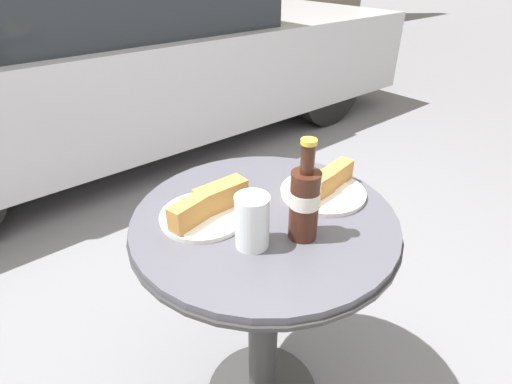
{
  "coord_description": "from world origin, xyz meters",
  "views": [
    {
      "loc": [
        -0.54,
        -0.61,
        1.31
      ],
      "look_at": [
        0.0,
        0.03,
        0.8
      ],
      "focal_mm": 28.0,
      "sensor_mm": 36.0,
      "label": 1
    }
  ],
  "objects_px": {
    "lunch_plate_far": "(324,187)",
    "parked_car": "(116,56)",
    "cola_bottle_left": "(305,201)",
    "lunch_plate_near": "(207,208)",
    "bistro_table": "(264,276)",
    "drinking_glass": "(252,224)"
  },
  "relations": [
    {
      "from": "lunch_plate_far",
      "to": "parked_car",
      "type": "height_order",
      "value": "parked_car"
    },
    {
      "from": "cola_bottle_left",
      "to": "parked_car",
      "type": "xyz_separation_m",
      "value": [
        0.61,
        2.52,
        -0.2
      ]
    },
    {
      "from": "cola_bottle_left",
      "to": "parked_car",
      "type": "distance_m",
      "value": 2.6
    },
    {
      "from": "cola_bottle_left",
      "to": "lunch_plate_near",
      "type": "height_order",
      "value": "cola_bottle_left"
    },
    {
      "from": "cola_bottle_left",
      "to": "parked_car",
      "type": "bearing_deg",
      "value": 76.39
    },
    {
      "from": "bistro_table",
      "to": "cola_bottle_left",
      "type": "relative_size",
      "value": 3.16
    },
    {
      "from": "lunch_plate_near",
      "to": "parked_car",
      "type": "relative_size",
      "value": 0.05
    },
    {
      "from": "cola_bottle_left",
      "to": "lunch_plate_near",
      "type": "distance_m",
      "value": 0.25
    },
    {
      "from": "lunch_plate_near",
      "to": "lunch_plate_far",
      "type": "relative_size",
      "value": 1.0
    },
    {
      "from": "drinking_glass",
      "to": "lunch_plate_far",
      "type": "distance_m",
      "value": 0.29
    },
    {
      "from": "bistro_table",
      "to": "parked_car",
      "type": "distance_m",
      "value": 2.48
    },
    {
      "from": "lunch_plate_near",
      "to": "drinking_glass",
      "type": "bearing_deg",
      "value": -83.36
    },
    {
      "from": "lunch_plate_near",
      "to": "parked_car",
      "type": "xyz_separation_m",
      "value": [
        0.74,
        2.32,
        -0.14
      ]
    },
    {
      "from": "cola_bottle_left",
      "to": "drinking_glass",
      "type": "xyz_separation_m",
      "value": [
        -0.11,
        0.05,
        -0.04
      ]
    },
    {
      "from": "lunch_plate_near",
      "to": "parked_car",
      "type": "distance_m",
      "value": 2.44
    },
    {
      "from": "drinking_glass",
      "to": "parked_car",
      "type": "distance_m",
      "value": 2.58
    },
    {
      "from": "parked_car",
      "to": "lunch_plate_far",
      "type": "bearing_deg",
      "value": -100.21
    },
    {
      "from": "cola_bottle_left",
      "to": "lunch_plate_near",
      "type": "relative_size",
      "value": 1.05
    },
    {
      "from": "bistro_table",
      "to": "drinking_glass",
      "type": "relative_size",
      "value": 6.08
    },
    {
      "from": "cola_bottle_left",
      "to": "drinking_glass",
      "type": "height_order",
      "value": "cola_bottle_left"
    },
    {
      "from": "drinking_glass",
      "to": "lunch_plate_near",
      "type": "bearing_deg",
      "value": 96.64
    },
    {
      "from": "bistro_table",
      "to": "drinking_glass",
      "type": "xyz_separation_m",
      "value": [
        -0.1,
        -0.07,
        0.26
      ]
    }
  ]
}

